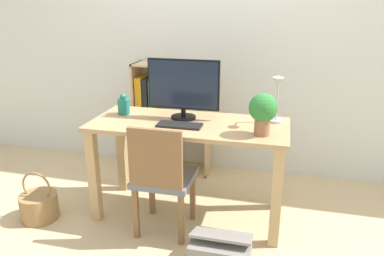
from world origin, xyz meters
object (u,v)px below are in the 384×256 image
(keyboard, at_px, (180,125))
(chair, at_px, (162,176))
(monitor, at_px, (183,87))
(vase, at_px, (124,105))
(storage_box, at_px, (220,254))
(potted_plant, at_px, (263,111))
(bookshelf, at_px, (160,126))
(basket, at_px, (39,205))
(desk_lamp, at_px, (277,96))

(keyboard, bearing_deg, chair, -109.80)
(monitor, distance_m, vase, 0.51)
(keyboard, bearing_deg, storage_box, -51.08)
(potted_plant, bearing_deg, vase, 168.13)
(chair, distance_m, bookshelf, 1.11)
(keyboard, bearing_deg, potted_plant, -4.23)
(monitor, relative_size, potted_plant, 1.92)
(vase, xyz_separation_m, basket, (-0.55, -0.43, -0.71))
(potted_plant, relative_size, bookshelf, 0.27)
(potted_plant, xyz_separation_m, storage_box, (-0.18, -0.44, -0.80))
(desk_lamp, distance_m, storage_box, 1.12)
(vase, xyz_separation_m, potted_plant, (1.07, -0.22, 0.10))
(monitor, height_order, bookshelf, monitor)
(keyboard, xyz_separation_m, chair, (-0.07, -0.20, -0.31))
(keyboard, height_order, bookshelf, bookshelf)
(bookshelf, height_order, basket, bookshelf)
(desk_lamp, relative_size, potted_plant, 1.24)
(potted_plant, bearing_deg, desk_lamp, 72.08)
(keyboard, xyz_separation_m, bookshelf, (-0.43, 0.85, -0.32))
(keyboard, bearing_deg, basket, -166.53)
(storage_box, bearing_deg, chair, 148.57)
(potted_plant, bearing_deg, monitor, 158.48)
(potted_plant, distance_m, chair, 0.81)
(desk_lamp, xyz_separation_m, bookshelf, (-1.08, 0.65, -0.52))
(monitor, xyz_separation_m, storage_box, (0.41, -0.68, -0.88))
(desk_lamp, bearing_deg, basket, -165.12)
(monitor, bearing_deg, chair, -97.17)
(chair, bearing_deg, monitor, 82.23)
(monitor, xyz_separation_m, vase, (-0.48, -0.01, -0.17))
(monitor, relative_size, chair, 0.65)
(bookshelf, bearing_deg, vase, -95.62)
(desk_lamp, relative_size, bookshelf, 0.33)
(keyboard, relative_size, chair, 0.38)
(vase, xyz_separation_m, storage_box, (0.89, -0.67, -0.71))
(vase, relative_size, desk_lamp, 0.47)
(storage_box, bearing_deg, monitor, 121.46)
(desk_lamp, bearing_deg, keyboard, -162.89)
(desk_lamp, relative_size, storage_box, 0.93)
(desk_lamp, xyz_separation_m, chair, (-0.72, -0.40, -0.51))
(vase, xyz_separation_m, chair, (0.43, -0.38, -0.37))
(bookshelf, relative_size, storage_box, 2.80)
(desk_lamp, distance_m, basket, 1.95)
(bookshelf, bearing_deg, potted_plant, -41.54)
(chair, bearing_deg, storage_box, -32.03)
(monitor, bearing_deg, keyboard, -83.21)
(chair, bearing_deg, basket, -177.68)
(chair, height_order, storage_box, chair)
(desk_lamp, height_order, storage_box, desk_lamp)
(keyboard, distance_m, basket, 1.25)
(keyboard, distance_m, storage_box, 0.90)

